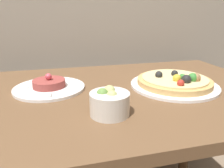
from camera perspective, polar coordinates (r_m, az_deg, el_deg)
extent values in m
cube|color=brown|center=(0.81, 1.00, -2.77)|extent=(1.23, 0.77, 0.03)
cylinder|color=brown|center=(1.46, 19.16, -10.53)|extent=(0.06, 0.06, 0.75)
cylinder|color=white|center=(0.88, 15.85, -0.28)|extent=(0.33, 0.33, 0.01)
cylinder|color=tan|center=(0.87, 15.94, 0.64)|extent=(0.28, 0.28, 0.02)
cylinder|color=beige|center=(0.87, 16.01, 1.47)|extent=(0.25, 0.25, 0.01)
sphere|color=black|center=(0.81, 18.82, 1.12)|extent=(0.03, 0.03, 0.03)
sphere|color=#B22D23|center=(0.78, 17.50, 0.21)|extent=(0.03, 0.03, 0.03)
sphere|color=black|center=(0.89, 16.02, 2.67)|extent=(0.03, 0.03, 0.03)
sphere|color=#387F33|center=(0.84, 20.32, 1.54)|extent=(0.04, 0.04, 0.04)
sphere|color=black|center=(0.86, 12.14, 2.40)|extent=(0.03, 0.03, 0.03)
sphere|color=gold|center=(0.82, 16.56, 1.45)|extent=(0.03, 0.03, 0.03)
sphere|color=#387F33|center=(0.85, 17.93, 1.78)|extent=(0.02, 0.02, 0.02)
sphere|color=#997047|center=(0.85, 21.06, 1.53)|extent=(0.03, 0.03, 0.03)
cylinder|color=white|center=(0.84, -16.01, -1.00)|extent=(0.26, 0.26, 0.01)
cylinder|color=#933D38|center=(0.84, -16.12, 0.19)|extent=(0.12, 0.12, 0.03)
sphere|color=#DB4C5B|center=(0.83, -16.27, 1.87)|extent=(0.02, 0.02, 0.02)
cube|color=white|center=(0.84, -9.64, 0.02)|extent=(0.04, 0.02, 0.01)
cube|color=white|center=(0.93, -15.96, 1.35)|extent=(0.02, 0.04, 0.01)
cube|color=white|center=(0.85, -22.41, -0.98)|extent=(0.04, 0.02, 0.01)
cube|color=white|center=(0.75, -16.18, -2.76)|extent=(0.02, 0.04, 0.01)
cylinder|color=silver|center=(0.61, -0.61, -5.18)|extent=(0.11, 0.11, 0.06)
sphere|color=#668E42|center=(0.60, -2.53, -2.61)|extent=(0.03, 0.03, 0.03)
sphere|color=#B7BC70|center=(0.59, -0.04, -3.07)|extent=(0.03, 0.03, 0.03)
sphere|color=#B7BC70|center=(0.62, -0.66, -1.87)|extent=(0.03, 0.03, 0.03)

